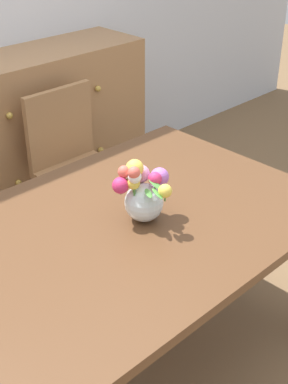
{
  "coord_description": "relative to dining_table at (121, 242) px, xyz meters",
  "views": [
    {
      "loc": [
        -1.12,
        -1.28,
        1.85
      ],
      "look_at": [
        0.09,
        -0.03,
        0.84
      ],
      "focal_mm": 50.51,
      "sensor_mm": 36.0,
      "label": 1
    }
  ],
  "objects": [
    {
      "name": "dresser",
      "position": [
        0.51,
        1.33,
        -0.14
      ],
      "size": [
        1.4,
        0.47,
        1.0
      ],
      "color": "#9E7047",
      "rests_on": "ground_plane"
    },
    {
      "name": "flower_vase",
      "position": [
        0.09,
        -0.03,
        0.19
      ],
      "size": [
        0.22,
        0.22,
        0.25
      ],
      "color": "silver",
      "rests_on": "dining_table"
    },
    {
      "name": "dining_table",
      "position": [
        0.0,
        0.0,
        0.0
      ],
      "size": [
        1.62,
        1.07,
        0.72
      ],
      "color": "brown",
      "rests_on": "ground_plane"
    },
    {
      "name": "chair_right",
      "position": [
        0.44,
        0.88,
        -0.12
      ],
      "size": [
        0.42,
        0.42,
        0.9
      ],
      "rotation": [
        0.0,
        0.0,
        3.14
      ],
      "color": "#9E7047",
      "rests_on": "ground_plane"
    },
    {
      "name": "ground_plane",
      "position": [
        0.0,
        0.0,
        -0.64
      ],
      "size": [
        12.0,
        12.0,
        0.0
      ],
      "primitive_type": "plane",
      "color": "brown"
    }
  ]
}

